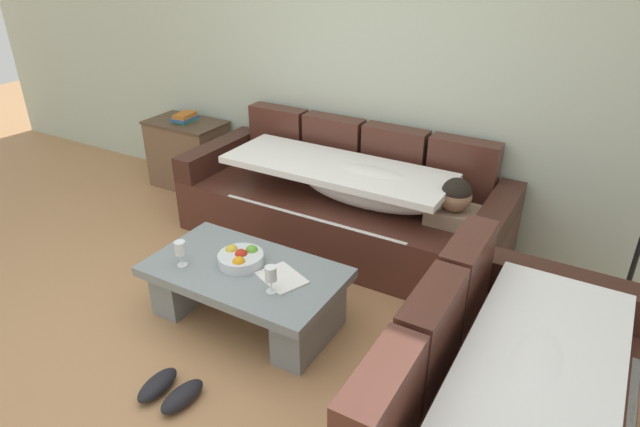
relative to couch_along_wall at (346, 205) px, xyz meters
The scene contains 12 objects.
ground_plane 1.67m from the couch_along_wall, 95.26° to the right, with size 14.00×14.00×0.00m, color #B28052.
back_wall 1.16m from the couch_along_wall, 105.93° to the left, with size 9.00×0.10×2.70m, color beige.
couch_along_wall is the anchor object (origin of this frame).
couch_near_window 2.17m from the couch_along_wall, 44.62° to the right, with size 0.92×1.90×0.88m.
coffee_table 1.17m from the couch_along_wall, 94.42° to the right, with size 1.20×0.68×0.38m.
fruit_bowl 1.15m from the couch_along_wall, 96.82° to the right, with size 0.28×0.28×0.10m.
wine_glass_near_left 1.41m from the couch_along_wall, 108.19° to the right, with size 0.07×0.07×0.17m.
wine_glass_near_right 1.31m from the couch_along_wall, 81.47° to the right, with size 0.07×0.07×0.17m.
open_magazine 1.16m from the couch_along_wall, 81.64° to the right, with size 0.28×0.21×0.01m, color white.
side_cabinet 1.82m from the couch_along_wall, behind, with size 0.72×0.44×0.64m.
book_stack_on_cabinet 1.84m from the couch_along_wall, behind, with size 0.16×0.23×0.08m.
pair_of_shoes 1.93m from the couch_along_wall, 91.38° to the right, with size 0.31×0.28×0.09m.
Camera 1 is at (1.85, -1.71, 2.19)m, focal length 30.58 mm.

